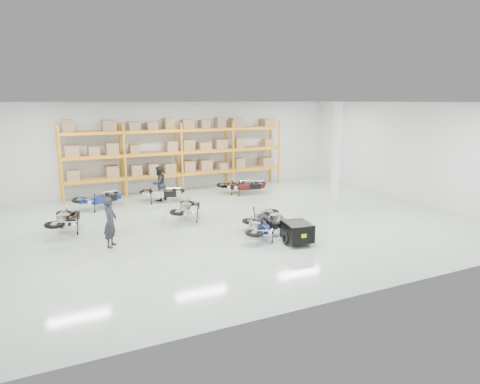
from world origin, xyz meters
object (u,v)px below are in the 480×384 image
moto_back_a (99,196)px  moto_back_c (237,183)px  moto_blue_centre (258,224)px  moto_back_d (247,183)px  moto_black_far_left (66,216)px  moto_touring_right (272,216)px  moto_silver_left (188,205)px  trailer (297,232)px  moto_back_b (162,190)px  person_back (159,183)px  person_left (110,222)px

moto_back_a → moto_back_c: (6.68, 0.32, -0.05)m
moto_blue_centre → moto_back_d: 7.04m
moto_black_far_left → moto_touring_right: 7.33m
moto_silver_left → moto_touring_right: moto_touring_right is taller
trailer → moto_back_b: moto_back_b is taller
moto_touring_right → moto_silver_left: bearing=137.8°
moto_blue_centre → moto_touring_right: 1.09m
moto_touring_right → moto_black_far_left: bearing=164.1°
moto_silver_left → person_back: 3.60m
moto_back_b → person_left: person_left is taller
moto_touring_right → trailer: moto_touring_right is taller
moto_silver_left → moto_back_d: moto_back_d is taller
moto_blue_centre → moto_back_c: bearing=-88.0°
moto_back_c → person_back: size_ratio=1.05×
moto_black_far_left → moto_back_d: moto_black_far_left is taller
moto_back_d → person_left: bearing=138.0°
moto_touring_right → moto_back_c: 6.50m
moto_back_d → person_back: (-4.29, 0.51, 0.26)m
moto_back_a → moto_back_b: moto_back_a is taller
moto_blue_centre → moto_back_a: moto_back_a is taller
moto_blue_centre → trailer: size_ratio=0.96×
moto_silver_left → moto_back_d: bearing=-110.4°
moto_back_d → moto_blue_centre: bearing=169.7°
trailer → moto_back_b: size_ratio=0.97×
moto_back_c → moto_back_d: size_ratio=0.94×
moto_touring_right → person_back: 6.80m
person_back → person_left: bearing=29.0°
moto_touring_right → moto_back_b: 6.48m
moto_blue_centre → moto_back_c: size_ratio=0.98×
trailer → moto_back_c: 8.07m
moto_silver_left → person_left: 3.86m
moto_blue_centre → person_back: size_ratio=1.02×
person_back → moto_touring_right: bearing=78.3°
moto_blue_centre → moto_touring_right: bearing=-124.9°
moto_silver_left → moto_touring_right: size_ratio=0.98×
moto_blue_centre → moto_touring_right: (0.91, 0.60, 0.05)m
moto_back_a → moto_back_d: moto_back_a is taller
moto_back_a → person_left: bearing=153.1°
moto_silver_left → person_back: bearing=-54.3°
moto_back_b → moto_back_d: moto_back_d is taller
person_back → moto_back_d: bearing=140.8°
moto_silver_left → person_left: (-3.26, -2.05, 0.27)m
moto_touring_right → person_left: size_ratio=1.12×
moto_silver_left → trailer: 4.90m
moto_back_b → person_back: (-0.06, 0.32, 0.27)m
moto_black_far_left → moto_back_b: moto_black_far_left is taller
moto_black_far_left → person_back: 5.36m
moto_back_c → moto_back_d: moto_back_d is taller
person_back → moto_blue_centre: bearing=69.7°
moto_touring_right → person_back: (-2.39, 6.36, 0.25)m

